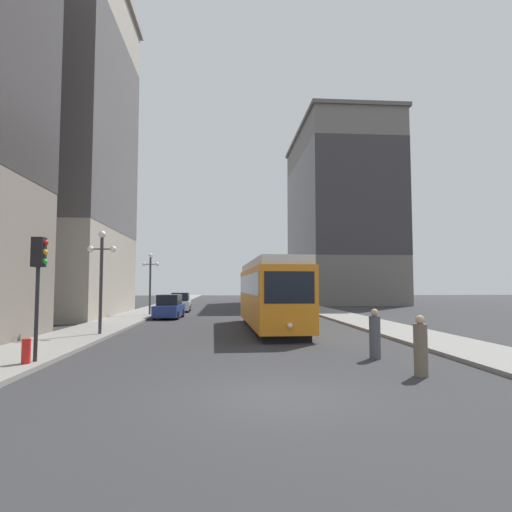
{
  "coord_description": "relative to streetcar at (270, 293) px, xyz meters",
  "views": [
    {
      "loc": [
        -1.13,
        -9.9,
        2.53
      ],
      "look_at": [
        0.46,
        11.53,
        4.0
      ],
      "focal_mm": 30.23,
      "sensor_mm": 36.0,
      "label": 1
    }
  ],
  "objects": [
    {
      "name": "sidewalk_right",
      "position": [
        6.77,
        25.05,
        -2.03
      ],
      "size": [
        3.32,
        120.0,
        0.15
      ],
      "primitive_type": "cube",
      "color": "gray",
      "rests_on": "ground"
    },
    {
      "name": "parked_car_left_mid",
      "position": [
        -6.86,
        17.4,
        -1.26
      ],
      "size": [
        1.98,
        4.41,
        1.82
      ],
      "rotation": [
        0.0,
        0.0,
        0.03
      ],
      "color": "black",
      "rests_on": "ground"
    },
    {
      "name": "building_right_corner",
      "position": [
        14.46,
        37.93,
        11.07
      ],
      "size": [
        12.67,
        23.66,
        25.57
      ],
      "color": "slate",
      "rests_on": "ground"
    },
    {
      "name": "building_left_midblock",
      "position": [
        -18.91,
        11.47,
        12.6
      ],
      "size": [
        15.46,
        15.43,
        28.51
      ],
      "color": "#A89E8E",
      "rests_on": "ground"
    },
    {
      "name": "pedestrian_crossing_near",
      "position": [
        2.57,
        -10.12,
        -1.3
      ],
      "size": [
        0.38,
        0.38,
        1.72
      ],
      "rotation": [
        0.0,
        0.0,
        4.81
      ],
      "color": "#4C4C56",
      "rests_on": "ground"
    },
    {
      "name": "pedestrian_crossing_far",
      "position": [
        2.84,
        -13.03,
        -1.31
      ],
      "size": [
        0.38,
        0.38,
        1.69
      ],
      "rotation": [
        0.0,
        0.0,
        1.42
      ],
      "color": "#6B5B4C",
      "rests_on": "ground"
    },
    {
      "name": "fire_hydrant",
      "position": [
        -8.68,
        -11.06,
        -1.58
      ],
      "size": [
        0.26,
        0.26,
        0.75
      ],
      "primitive_type": "cylinder",
      "color": "red",
      "rests_on": "sidewalk_left"
    },
    {
      "name": "transit_bus",
      "position": [
        3.2,
        19.04,
        -0.15
      ],
      "size": [
        3.06,
        12.79,
        3.45
      ],
      "rotation": [
        0.0,
        0.0,
        0.04
      ],
      "color": "black",
      "rests_on": "ground"
    },
    {
      "name": "lamp_post_left_far",
      "position": [
        -8.76,
        11.34,
        1.39
      ],
      "size": [
        1.41,
        0.36,
        5.03
      ],
      "color": "#333338",
      "rests_on": "sidewalk_left"
    },
    {
      "name": "traffic_light_near_left",
      "position": [
        -8.54,
        -10.7,
        1.06
      ],
      "size": [
        0.47,
        0.36,
        3.91
      ],
      "color": "#232328",
      "rests_on": "sidewalk_left"
    },
    {
      "name": "streetcar",
      "position": [
        0.0,
        0.0,
        0.0
      ],
      "size": [
        2.95,
        12.9,
        3.89
      ],
      "rotation": [
        0.0,
        0.0,
        0.03
      ],
      "color": "black",
      "rests_on": "ground"
    },
    {
      "name": "parked_car_left_near",
      "position": [
        -6.86,
        8.83,
        -1.26
      ],
      "size": [
        2.06,
        4.33,
        1.82
      ],
      "rotation": [
        0.0,
        0.0,
        -0.05
      ],
      "color": "black",
      "rests_on": "ground"
    },
    {
      "name": "sidewalk_left",
      "position": [
        -9.82,
        25.05,
        -2.03
      ],
      "size": [
        3.32,
        120.0,
        0.15
      ],
      "primitive_type": "cube",
      "color": "gray",
      "rests_on": "ground"
    },
    {
      "name": "ground_plane",
      "position": [
        -1.53,
        -14.95,
        -2.1
      ],
      "size": [
        200.0,
        200.0,
        0.0
      ],
      "primitive_type": "plane",
      "color": "#303033"
    },
    {
      "name": "lamp_post_left_near",
      "position": [
        -8.76,
        -2.92,
        1.43
      ],
      "size": [
        1.41,
        0.36,
        5.1
      ],
      "color": "#333338",
      "rests_on": "sidewalk_left"
    }
  ]
}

